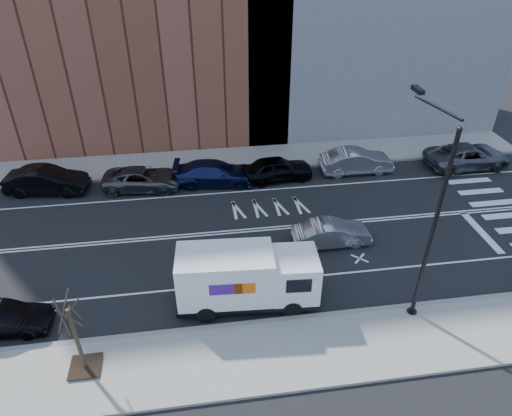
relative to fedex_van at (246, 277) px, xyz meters
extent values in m
plane|color=black|center=(0.25, 5.60, -1.53)|extent=(120.00, 120.00, 0.00)
cube|color=gray|center=(0.25, -3.20, -1.45)|extent=(44.00, 3.60, 0.15)
cube|color=gray|center=(0.25, 14.40, -1.45)|extent=(44.00, 3.60, 0.15)
cube|color=gray|center=(0.25, -1.40, -1.44)|extent=(44.00, 0.25, 0.17)
cube|color=gray|center=(0.25, 12.60, -1.44)|extent=(44.00, 0.25, 0.17)
cylinder|color=black|center=(7.25, -1.80, 2.97)|extent=(0.18, 0.18, 9.00)
cylinder|color=black|center=(7.25, -1.80, -1.43)|extent=(0.44, 0.44, 0.20)
sphere|color=black|center=(7.25, -1.80, 7.42)|extent=(0.20, 0.20, 0.20)
cylinder|color=black|center=(7.25, -0.10, 7.57)|extent=(0.11, 3.49, 0.48)
cube|color=black|center=(7.25, 1.60, 7.67)|extent=(0.25, 0.80, 0.18)
cube|color=#FFF2CC|center=(7.25, 1.60, 7.57)|extent=(0.18, 0.55, 0.03)
cube|color=black|center=(-6.75, -2.80, -1.30)|extent=(1.20, 1.20, 0.04)
cylinder|color=#382B1E|center=(-6.75, -2.80, 0.22)|extent=(0.16, 0.16, 3.20)
cylinder|color=#382B1E|center=(-6.50, -2.80, 1.62)|extent=(0.06, 0.80, 1.44)
cylinder|color=#382B1E|center=(-6.67, -2.56, 1.62)|extent=(0.81, 0.31, 1.19)
cylinder|color=#382B1E|center=(-6.95, -2.65, 1.62)|extent=(0.58, 0.76, 1.50)
cylinder|color=#382B1E|center=(-6.95, -2.95, 1.62)|extent=(0.47, 0.61, 1.37)
cylinder|color=#382B1E|center=(-6.67, -3.04, 1.62)|extent=(0.72, 0.29, 1.13)
cube|color=black|center=(-0.02, 0.00, -1.08)|extent=(6.34, 2.50, 0.30)
cube|color=white|center=(2.18, -0.14, 0.03)|extent=(2.14, 2.28, 2.01)
cube|color=black|center=(3.21, -0.21, 0.33)|extent=(0.18, 1.86, 0.95)
cube|color=black|center=(2.11, -1.23, 0.33)|extent=(1.10, 0.11, 0.70)
cube|color=black|center=(2.25, 0.95, 0.33)|extent=(1.10, 0.11, 0.70)
cube|color=black|center=(3.17, -0.20, -0.98)|extent=(0.28, 2.01, 0.35)
cube|color=white|center=(-0.92, 0.06, 0.23)|extent=(4.35, 2.47, 2.31)
cube|color=#47198C|center=(-0.99, -1.06, 0.38)|extent=(1.40, 0.11, 0.55)
cube|color=orange|center=(-0.19, -1.11, 0.38)|extent=(0.90, 0.08, 0.55)
cube|color=#47198C|center=(-0.85, 1.18, 0.38)|extent=(1.40, 0.11, 0.55)
cube|color=orange|center=(-0.05, 1.13, 0.38)|extent=(0.90, 0.08, 0.55)
cylinder|color=black|center=(1.92, -1.13, -1.11)|extent=(0.86, 0.33, 0.84)
cylinder|color=black|center=(2.05, 0.87, -1.11)|extent=(0.86, 0.33, 0.84)
cylinder|color=black|center=(-1.89, -0.88, -1.11)|extent=(0.86, 0.33, 0.84)
cylinder|color=black|center=(-1.76, 1.12, -1.11)|extent=(0.86, 0.33, 0.84)
imported|color=black|center=(-11.35, 11.64, -0.69)|extent=(5.28, 2.41, 1.68)
imported|color=#484B4F|center=(-5.35, 11.26, -0.83)|extent=(5.26, 2.82, 1.40)
imported|color=#151C4C|center=(-0.68, 11.24, -0.76)|extent=(5.52, 2.71, 1.54)
imported|color=black|center=(3.50, 11.18, -0.72)|extent=(4.89, 2.37, 1.61)
imported|color=#9D9DA1|center=(9.05, 11.45, -0.71)|extent=(5.00, 1.79, 1.64)
imported|color=#55575D|center=(17.05, 11.07, -0.70)|extent=(6.05, 3.02, 1.65)
imported|color=#98979C|center=(5.10, 3.77, -0.84)|extent=(4.23, 1.57, 1.38)
imported|color=black|center=(-10.53, -0.21, -0.87)|extent=(4.06, 1.57, 1.32)
camera|label=1|loc=(-1.75, -15.22, 13.72)|focal=32.00mm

